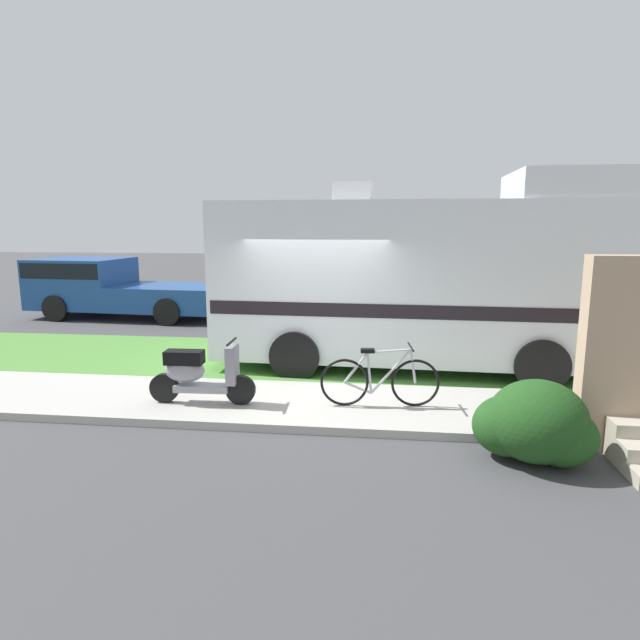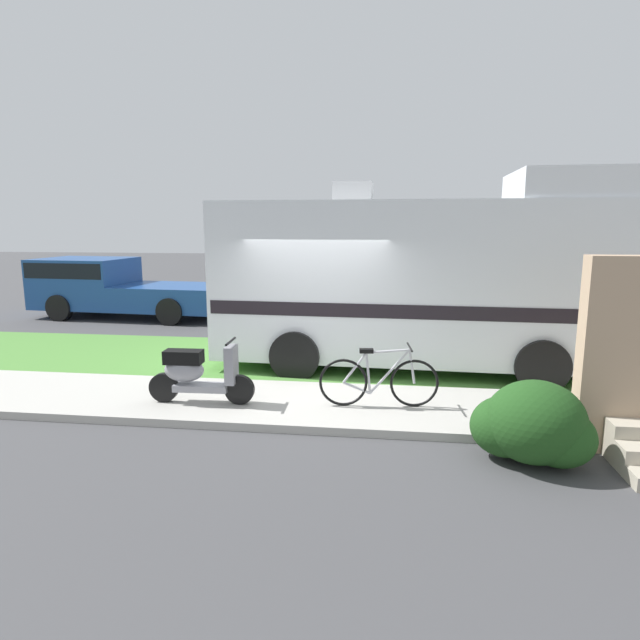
{
  "view_description": "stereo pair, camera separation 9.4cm",
  "coord_description": "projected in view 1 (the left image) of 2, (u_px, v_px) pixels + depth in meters",
  "views": [
    {
      "loc": [
        1.16,
        -8.8,
        2.76
      ],
      "look_at": [
        0.07,
        0.3,
        1.1
      ],
      "focal_mm": 29.86,
      "sensor_mm": 36.0,
      "label": 1
    },
    {
      "loc": [
        1.26,
        -8.78,
        2.76
      ],
      "look_at": [
        0.07,
        0.3,
        1.1
      ],
      "focal_mm": 29.86,
      "sensor_mm": 36.0,
      "label": 2
    }
  ],
  "objects": [
    {
      "name": "grass_strip",
      "position": [
        323.0,
        361.0,
        10.68
      ],
      "size": [
        24.0,
        3.4,
        0.08
      ],
      "color": "#4C8438",
      "rests_on": "ground"
    },
    {
      "name": "ground_plane",
      "position": [
        314.0,
        385.0,
        9.22
      ],
      "size": [
        80.0,
        80.0,
        0.0
      ],
      "primitive_type": "plane",
      "color": "#424244"
    },
    {
      "name": "sidewalk",
      "position": [
        303.0,
        405.0,
        8.04
      ],
      "size": [
        24.0,
        2.0,
        0.12
      ],
      "color": "#ADAAA3",
      "rests_on": "ground"
    },
    {
      "name": "scooter",
      "position": [
        198.0,
        373.0,
        7.87
      ],
      "size": [
        1.6,
        0.5,
        0.97
      ],
      "color": "black",
      "rests_on": "ground"
    },
    {
      "name": "bottle_green",
      "position": [
        610.0,
        419.0,
        6.99
      ],
      "size": [
        0.07,
        0.07,
        0.25
      ],
      "color": "#B2B2B7",
      "rests_on": "ground"
    },
    {
      "name": "pickup_truck_near",
      "position": [
        110.0,
        286.0,
        15.88
      ],
      "size": [
        5.87,
        2.54,
        1.74
      ],
      "color": "#1E478C",
      "rests_on": "ground"
    },
    {
      "name": "motorhome_rv",
      "position": [
        414.0,
        279.0,
        9.97
      ],
      "size": [
        7.21,
        2.67,
        3.66
      ],
      "color": "silver",
      "rests_on": "ground"
    },
    {
      "name": "bush_by_porch",
      "position": [
        535.0,
        425.0,
        6.17
      ],
      "size": [
        1.37,
        1.03,
        0.97
      ],
      "color": "#1E4719",
      "rests_on": "ground"
    },
    {
      "name": "bicycle",
      "position": [
        380.0,
        380.0,
        7.75
      ],
      "size": [
        1.74,
        0.52,
        0.91
      ],
      "color": "black",
      "rests_on": "ground"
    }
  ]
}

